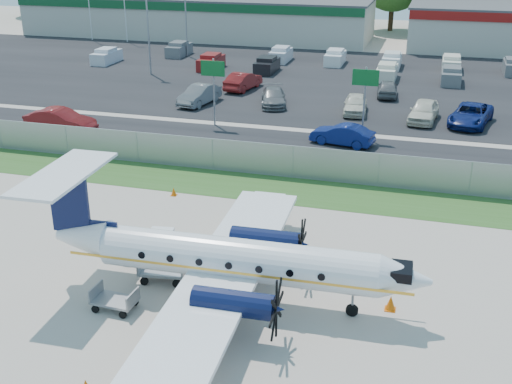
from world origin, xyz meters
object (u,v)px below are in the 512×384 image
(pushback_tug, at_px, (153,245))
(baggage_cart_near, at_px, (163,269))
(aircraft, at_px, (229,258))
(baggage_cart_far, at_px, (115,300))

(pushback_tug, relative_size, baggage_cart_near, 1.19)
(aircraft, xyz_separation_m, baggage_cart_near, (-3.17, 0.74, -1.39))
(aircraft, xyz_separation_m, pushback_tug, (-4.41, 2.42, -1.26))
(aircraft, height_order, baggage_cart_far, aircraft)
(pushback_tug, height_order, baggage_cart_far, pushback_tug)
(baggage_cart_near, relative_size, baggage_cart_far, 1.21)
(baggage_cart_near, bearing_deg, aircraft, -13.11)
(aircraft, bearing_deg, baggage_cart_far, -155.40)
(baggage_cart_near, distance_m, baggage_cart_far, 2.78)
(aircraft, bearing_deg, baggage_cart_near, 166.89)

